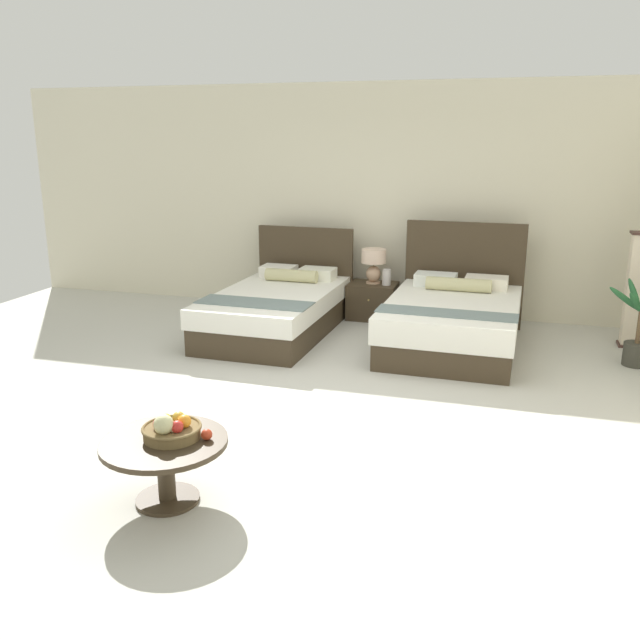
# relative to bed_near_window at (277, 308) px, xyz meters

# --- Properties ---
(ground_plane) EXTENTS (10.34, 9.94, 0.02)m
(ground_plane) POSITION_rel_bed_near_window_xyz_m (1.01, -1.79, -0.30)
(ground_plane) COLOR beige
(wall_back) EXTENTS (10.34, 0.12, 2.89)m
(wall_back) POSITION_rel_bed_near_window_xyz_m (1.01, 1.38, 1.16)
(wall_back) COLOR beige
(wall_back) RESTS_ON ground
(bed_near_window) EXTENTS (1.30, 2.25, 1.11)m
(bed_near_window) POSITION_rel_bed_near_window_xyz_m (0.00, 0.00, 0.00)
(bed_near_window) COLOR #3B2F20
(bed_near_window) RESTS_ON ground
(bed_near_corner) EXTENTS (1.44, 2.07, 1.26)m
(bed_near_corner) POSITION_rel_bed_near_window_xyz_m (2.03, 0.00, 0.02)
(bed_near_corner) COLOR #3B2F20
(bed_near_corner) RESTS_ON ground
(nightstand) EXTENTS (0.60, 0.49, 0.45)m
(nightstand) POSITION_rel_bed_near_window_xyz_m (0.94, 0.92, -0.06)
(nightstand) COLOR #3B2F20
(nightstand) RESTS_ON ground
(table_lamp) EXTENTS (0.31, 0.31, 0.43)m
(table_lamp) POSITION_rel_bed_near_window_xyz_m (0.94, 0.94, 0.44)
(table_lamp) COLOR tan
(table_lamp) RESTS_ON nightstand
(vase) EXTENTS (0.11, 0.11, 0.20)m
(vase) POSITION_rel_bed_near_window_xyz_m (1.12, 0.88, 0.26)
(vase) COLOR silver
(vase) RESTS_ON nightstand
(coffee_table) EXTENTS (0.79, 0.79, 0.42)m
(coffee_table) POSITION_rel_bed_near_window_xyz_m (0.61, -3.77, 0.03)
(coffee_table) COLOR #3B2F20
(coffee_table) RESTS_ON ground
(fruit_bowl) EXTENTS (0.37, 0.37, 0.18)m
(fruit_bowl) POSITION_rel_bed_near_window_xyz_m (0.65, -3.74, 0.20)
(fruit_bowl) COLOR brown
(fruit_bowl) RESTS_ON coffee_table
(loose_apple) EXTENTS (0.07, 0.07, 0.07)m
(loose_apple) POSITION_rel_bed_near_window_xyz_m (0.87, -3.70, 0.17)
(loose_apple) COLOR red
(loose_apple) RESTS_ON coffee_table
(floor_lamp_corner) EXTENTS (0.21, 0.21, 1.26)m
(floor_lamp_corner) POSITION_rel_bed_near_window_xyz_m (3.89, 0.57, 0.34)
(floor_lamp_corner) COLOR #412924
(floor_lamp_corner) RESTS_ON ground
(potted_palm) EXTENTS (0.70, 0.59, 0.87)m
(potted_palm) POSITION_rel_bed_near_window_xyz_m (3.87, -0.11, 0.04)
(potted_palm) COLOR #3B3A30
(potted_palm) RESTS_ON ground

